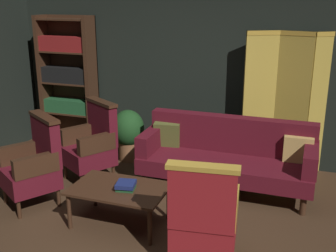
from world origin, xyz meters
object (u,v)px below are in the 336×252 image
object	(u,v)px
folding_screen	(292,101)
book_navy_cloth	(126,184)
potted_plant	(128,132)
coffee_table	(119,192)
armchair_wing_right	(92,144)
bookshelf	(68,79)
velvet_couch	(227,154)
armchair_wing_left	(34,164)
book_green_cloth	(126,188)
armchair_gilt_accent	(204,216)

from	to	relation	value
folding_screen	book_navy_cloth	bearing A→B (deg)	-124.29
potted_plant	book_navy_cloth	bearing A→B (deg)	-65.91
coffee_table	armchair_wing_right	xyz separation A→B (m)	(-0.84, 0.93, 0.12)
armchair_wing_right	bookshelf	bearing A→B (deg)	132.87
coffee_table	bookshelf	bearing A→B (deg)	132.45
velvet_couch	armchair_wing_left	distance (m)	2.31
folding_screen	armchair_wing_left	size ratio (longest dim) A/B	1.83
armchair_wing_left	book_green_cloth	world-z (taller)	armchair_wing_left
bookshelf	armchair_wing_right	distance (m)	1.56
velvet_couch	potted_plant	size ratio (longest dim) A/B	2.79
folding_screen	coffee_table	xyz separation A→B (m)	(-1.55, -2.13, -0.61)
bookshelf	book_navy_cloth	world-z (taller)	bookshelf
velvet_couch	book_navy_cloth	xyz separation A→B (m)	(-0.79, -1.27, 0.03)
potted_plant	book_green_cloth	world-z (taller)	potted_plant
armchair_wing_right	potted_plant	world-z (taller)	armchair_wing_right
coffee_table	book_green_cloth	bearing A→B (deg)	-8.89
coffee_table	armchair_wing_right	size ratio (longest dim) A/B	0.96
folding_screen	armchair_gilt_accent	distance (m)	2.63
velvet_couch	potted_plant	bearing A→B (deg)	164.27
coffee_table	folding_screen	bearing A→B (deg)	54.03
folding_screen	velvet_couch	size ratio (longest dim) A/B	0.90
folding_screen	armchair_wing_left	bearing A→B (deg)	-142.72
velvet_couch	book_green_cloth	xyz separation A→B (m)	(-0.79, -1.27, -0.01)
book_green_cloth	potted_plant	bearing A→B (deg)	114.09
coffee_table	armchair_gilt_accent	size ratio (longest dim) A/B	0.96
armchair_gilt_accent	potted_plant	world-z (taller)	armchair_gilt_accent
armchair_wing_right	coffee_table	bearing A→B (deg)	-48.03
armchair_gilt_accent	armchair_wing_right	distance (m)	2.28
armchair_wing_left	book_navy_cloth	size ratio (longest dim) A/B	5.28
bookshelf	book_navy_cloth	size ratio (longest dim) A/B	10.41
armchair_gilt_accent	book_navy_cloth	xyz separation A→B (m)	(-0.93, 0.38, -0.01)
bookshelf	coffee_table	bearing A→B (deg)	-47.55
velvet_couch	book_navy_cloth	distance (m)	1.49
potted_plant	book_navy_cloth	distance (m)	1.87
armchair_gilt_accent	book_navy_cloth	size ratio (longest dim) A/B	5.28
bookshelf	armchair_wing_right	bearing A→B (deg)	-47.13
velvet_couch	armchair_wing_left	size ratio (longest dim) A/B	2.04
velvet_couch	potted_plant	world-z (taller)	velvet_couch
velvet_couch	book_green_cloth	world-z (taller)	velvet_couch
armchair_gilt_accent	armchair_wing_right	world-z (taller)	same
potted_plant	velvet_couch	bearing A→B (deg)	-15.73
folding_screen	bookshelf	distance (m)	3.37
folding_screen	armchair_wing_left	world-z (taller)	folding_screen
bookshelf	armchair_wing_right	size ratio (longest dim) A/B	1.97
armchair_gilt_accent	book_green_cloth	size ratio (longest dim) A/B	5.74
folding_screen	book_green_cloth	size ratio (longest dim) A/B	10.48
armchair_wing_left	armchair_wing_right	bearing A→B (deg)	71.36
velvet_couch	armchair_gilt_accent	world-z (taller)	armchair_gilt_accent
bookshelf	velvet_couch	xyz separation A→B (m)	(2.70, -0.74, -0.63)
book_green_cloth	armchair_wing_right	bearing A→B (deg)	134.31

